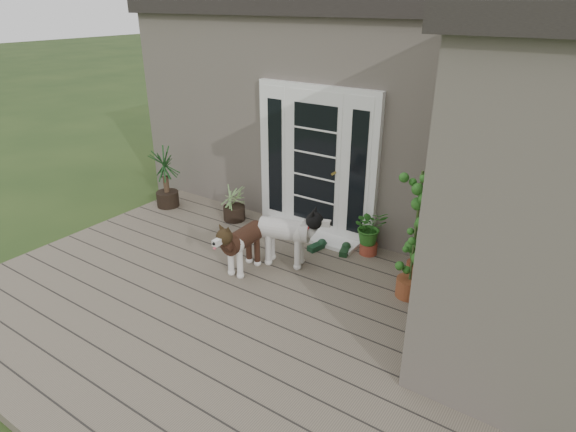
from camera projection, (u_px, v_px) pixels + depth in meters
The scene contains 16 objects.
deck at pixel (229, 309), 5.52m from camera, with size 6.20×4.60×0.12m, color #6B5B4C.
house_main at pixel (390, 113), 8.11m from camera, with size 7.40×4.00×3.10m, color #665E54.
roof_main at pixel (399, 6), 7.43m from camera, with size 7.60×4.20×0.20m, color #2D2826.
house_wing at pixel (552, 217), 4.25m from camera, with size 1.60×2.40×3.10m, color #665E54.
door_unit at pixel (316, 162), 6.82m from camera, with size 1.90×0.14×2.15m, color white.
door_step at pixel (307, 234), 7.10m from camera, with size 1.60×0.40×0.05m, color white.
brindle_dog at pixel (244, 247), 6.07m from camera, with size 0.34×0.80×0.67m, color #3E2216, non-canonical shape.
white_dog at pixel (285, 239), 6.20m from camera, with size 0.37×0.87×0.73m, color white, non-canonical shape.
spider_plant at pixel (234, 202), 7.49m from camera, with size 0.57×0.57×0.60m, color #83945B, non-canonical shape.
yucca at pixel (165, 178), 7.91m from camera, with size 0.69×0.69×1.00m, color black, non-canonical shape.
herb_a at pixel (369, 234), 6.48m from camera, with size 0.45×0.45×0.58m, color #1E5016.
herb_b at pixel (432, 266), 5.72m from camera, with size 0.38×0.38×0.57m, color #285E1B.
herb_c at pixel (420, 256), 6.00m from camera, with size 0.33×0.33×0.52m, color #16501A.
sapling at pixel (415, 235), 5.33m from camera, with size 0.47×0.47×1.60m, color #1A4F16, non-canonical shape.
clog_left at pixel (345, 250), 6.59m from camera, with size 0.15×0.32×0.10m, color black, non-canonical shape.
clog_right at pixel (317, 246), 6.70m from camera, with size 0.15×0.33×0.10m, color #153620, non-canonical shape.
Camera 1 is at (3.15, -3.01, 3.30)m, focal length 30.02 mm.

